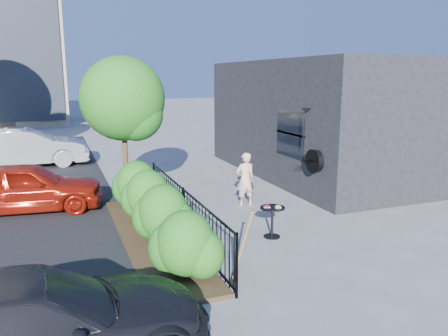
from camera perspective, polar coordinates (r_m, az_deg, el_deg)
name	(u,v)px	position (r m, az deg, el deg)	size (l,w,h in m)	color
ground	(246,227)	(10.34, 2.86, -7.73)	(120.00, 120.00, 0.00)	gray
shop_building	(334,118)	(16.47, 14.16, 6.40)	(6.22, 9.00, 4.00)	black
fence	(184,211)	(9.67, -5.29, -5.66)	(0.05, 6.05, 1.10)	black
planting_bed	(153,238)	(9.69, -9.26, -9.00)	(1.30, 6.00, 0.08)	#382616
shrubs	(156,207)	(9.59, -8.93, -5.04)	(1.10, 5.60, 1.24)	#1D6316
patio_tree	(126,104)	(11.79, -12.73, 8.17)	(2.20, 2.20, 3.94)	#3F2B19
cafe_table	(272,216)	(9.62, 6.33, -6.31)	(0.55, 0.55, 0.73)	black
woman	(245,179)	(11.83, 2.80, -1.49)	(0.54, 0.35, 1.47)	#E9B196
shovel	(241,252)	(7.44, 2.23, -10.96)	(0.45, 0.17, 1.32)	brown
car_red	(26,187)	(12.44, -24.46, -2.28)	(1.54, 3.84, 1.31)	#A61C0D
car_silver	(28,148)	(18.68, -24.28, 2.45)	(1.58, 4.54, 1.50)	#A9A9AE
car_darkgrey	(30,327)	(5.82, -24.06, -18.43)	(1.75, 4.30, 1.25)	black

